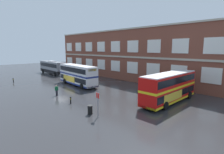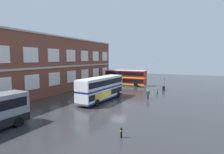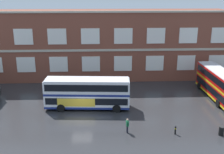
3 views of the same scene
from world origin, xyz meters
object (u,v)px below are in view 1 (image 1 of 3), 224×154
Objects in this scene: bus_stand_flag at (98,103)px; double_decker_middle at (170,87)px; safety_bollard_west at (13,80)px; safety_bollard_east at (71,100)px; station_litter_bin at (90,110)px; waiting_passenger at (57,90)px; double_decker_near at (77,75)px; touring_coach at (52,67)px.

double_decker_middle is at bearing 76.40° from bus_stand_flag.
safety_bollard_west is 22.02m from safety_bollard_east.
double_decker_middle is 10.72× the size of station_litter_bin.
station_litter_bin is at bearing -4.81° from safety_bollard_east.
station_litter_bin is 4.96m from safety_bollard_east.
waiting_passenger reaches higher than safety_bollard_west.
double_decker_near is at bearing 151.92° from station_litter_bin.
double_decker_middle reaches higher than waiting_passenger.
touring_coach is 25.71m from waiting_passenger.
double_decker_near is 15.05m from safety_bollard_west.
touring_coach is 14.05m from safety_bollard_west.
double_decker_near reaches higher than bus_stand_flag.
double_decker_middle is at bearing 20.63° from safety_bollard_west.
double_decker_middle is 32.98m from safety_bollard_west.
safety_bollard_west is at bearing -178.09° from bus_stand_flag.
double_decker_middle is 11.62× the size of safety_bollard_west.
safety_bollard_east is at bearing -6.37° from waiting_passenger.
station_litter_bin is (10.15, -1.00, -0.41)m from waiting_passenger.
touring_coach reaches higher than bus_stand_flag.
bus_stand_flag is at bearing -17.93° from touring_coach.
double_decker_near reaches higher than touring_coach.
double_decker_middle is at bearing 49.44° from safety_bollard_east.
waiting_passenger reaches higher than station_litter_bin.
safety_bollard_east is at bearing 3.30° from safety_bollard_west.
safety_bollard_west is (-12.14, -8.74, -1.66)m from double_decker_near.
waiting_passenger is (23.49, -10.40, -0.98)m from touring_coach.
safety_bollard_west is (-30.83, -11.61, -1.66)m from double_decker_middle.
double_decker_middle is 0.91× the size of touring_coach.
waiting_passenger is (-14.06, -9.75, -1.22)m from double_decker_middle.
station_litter_bin is (14.78, -7.88, -1.63)m from double_decker_near.
station_litter_bin is 1.08× the size of safety_bollard_west.
safety_bollard_west is at bearing -144.26° from double_decker_near.
double_decker_near is 8.39m from waiting_passenger.
bus_stand_flag reaches higher than waiting_passenger.
waiting_passenger is at bearing -23.89° from touring_coach.
touring_coach is 12.70× the size of safety_bollard_west.
double_decker_near is 16.83m from station_litter_bin.
bus_stand_flag is at bearing -103.60° from double_decker_middle.
double_decker_middle reaches higher than bus_stand_flag.
safety_bollard_east is (9.84, -7.47, -1.66)m from double_decker_near.
double_decker_near is 1.01× the size of double_decker_middle.
station_litter_bin is at bearing -18.73° from touring_coach.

